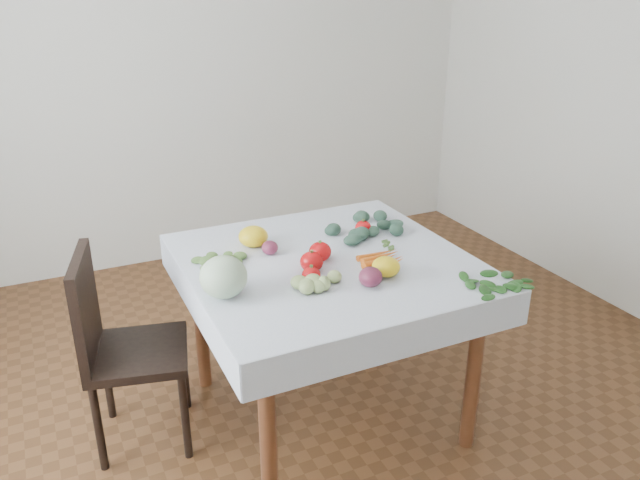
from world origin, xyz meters
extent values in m
plane|color=brown|center=(0.00, 0.00, 0.00)|extent=(4.00, 4.00, 0.00)
cube|color=silver|center=(0.00, 2.00, 1.35)|extent=(4.00, 0.04, 2.70)
cube|color=brown|center=(0.00, 0.00, 0.73)|extent=(1.00, 1.00, 0.04)
cylinder|color=brown|center=(-0.44, -0.44, 0.35)|extent=(0.06, 0.06, 0.71)
cylinder|color=brown|center=(0.44, -0.44, 0.35)|extent=(0.06, 0.06, 0.71)
cylinder|color=brown|center=(-0.44, 0.44, 0.35)|extent=(0.06, 0.06, 0.71)
cylinder|color=brown|center=(0.44, 0.44, 0.35)|extent=(0.06, 0.06, 0.71)
cube|color=white|center=(0.00, 0.00, 0.75)|extent=(1.12, 1.12, 0.01)
cube|color=black|center=(-0.76, 0.18, 0.41)|extent=(0.46, 0.46, 0.04)
cube|color=black|center=(-0.93, 0.22, 0.64)|extent=(0.12, 0.38, 0.42)
cylinder|color=black|center=(-0.96, 0.06, 0.20)|extent=(0.03, 0.03, 0.40)
cylinder|color=black|center=(-0.64, -0.02, 0.20)|extent=(0.03, 0.03, 0.40)
cylinder|color=black|center=(-0.88, 0.38, 0.20)|extent=(0.03, 0.03, 0.40)
cylinder|color=black|center=(-0.56, 0.31, 0.20)|extent=(0.03, 0.03, 0.40)
ellipsoid|color=#B6CBAA|center=(-0.47, -0.13, 0.83)|extent=(0.21, 0.21, 0.15)
ellipsoid|color=red|center=(-0.03, 0.01, 0.80)|extent=(0.12, 0.12, 0.08)
ellipsoid|color=red|center=(-0.10, -0.07, 0.80)|extent=(0.10, 0.10, 0.08)
ellipsoid|color=red|center=(-0.14, -0.16, 0.79)|extent=(0.08, 0.08, 0.06)
ellipsoid|color=red|center=(0.26, 0.18, 0.79)|extent=(0.09, 0.09, 0.06)
ellipsoid|color=yellow|center=(-0.22, 0.26, 0.80)|extent=(0.17, 0.17, 0.09)
ellipsoid|color=yellow|center=(0.14, -0.23, 0.79)|extent=(0.12, 0.12, 0.08)
ellipsoid|color=#551833|center=(-0.19, 0.15, 0.79)|extent=(0.09, 0.09, 0.06)
ellipsoid|color=#551833|center=(0.04, -0.28, 0.79)|extent=(0.10, 0.10, 0.08)
ellipsoid|color=#A8C471|center=(-0.12, -0.20, 0.78)|extent=(0.05, 0.05, 0.05)
ellipsoid|color=#A8C471|center=(-0.14, -0.18, 0.78)|extent=(0.05, 0.05, 0.05)
ellipsoid|color=#A8C471|center=(-0.14, -0.22, 0.78)|extent=(0.05, 0.05, 0.05)
ellipsoid|color=#A8C471|center=(-0.09, -0.18, 0.78)|extent=(0.05, 0.05, 0.05)
ellipsoid|color=#A8C471|center=(-0.19, -0.18, 0.78)|extent=(0.05, 0.05, 0.05)
ellipsoid|color=#A8C471|center=(-0.09, -0.24, 0.78)|extent=(0.05, 0.05, 0.05)
cone|color=orange|center=(0.19, -0.06, 0.77)|extent=(0.19, 0.04, 0.03)
cone|color=orange|center=(0.19, -0.09, 0.77)|extent=(0.20, 0.06, 0.03)
cone|color=orange|center=(0.19, -0.12, 0.77)|extent=(0.19, 0.08, 0.03)
cone|color=orange|center=(0.19, -0.15, 0.77)|extent=(0.19, 0.09, 0.03)
cone|color=orange|center=(0.19, -0.18, 0.77)|extent=(0.19, 0.11, 0.03)
ellipsoid|color=#32513F|center=(0.30, 0.20, 0.78)|extent=(0.07, 0.07, 0.04)
ellipsoid|color=#32513F|center=(0.25, 0.22, 0.78)|extent=(0.07, 0.07, 0.04)
ellipsoid|color=#32513F|center=(0.29, 0.16, 0.78)|extent=(0.07, 0.07, 0.04)
ellipsoid|color=#32513F|center=(0.31, 0.24, 0.78)|extent=(0.07, 0.07, 0.04)
ellipsoid|color=#32513F|center=(0.21, 0.18, 0.78)|extent=(0.07, 0.07, 0.04)
ellipsoid|color=#32513F|center=(0.36, 0.17, 0.78)|extent=(0.07, 0.07, 0.04)
ellipsoid|color=#32513F|center=(0.24, 0.27, 0.78)|extent=(0.07, 0.07, 0.04)
ellipsoid|color=#32513F|center=(0.24, 0.12, 0.78)|extent=(0.07, 0.07, 0.04)
ellipsoid|color=#32513F|center=(0.39, 0.25, 0.78)|extent=(0.07, 0.07, 0.04)
ellipsoid|color=#32513F|center=(0.15, 0.23, 0.78)|extent=(0.07, 0.07, 0.04)
ellipsoid|color=#32513F|center=(0.36, 0.10, 0.78)|extent=(0.07, 0.07, 0.04)
ellipsoid|color=#32513F|center=(0.31, 0.33, 0.78)|extent=(0.07, 0.07, 0.04)
ellipsoid|color=#265A1C|center=(0.49, -0.46, 0.76)|extent=(0.06, 0.04, 0.01)
ellipsoid|color=#265A1C|center=(0.45, -0.45, 0.76)|extent=(0.06, 0.04, 0.01)
ellipsoid|color=#265A1C|center=(0.48, -0.49, 0.76)|extent=(0.06, 0.04, 0.01)
ellipsoid|color=#265A1C|center=(0.49, -0.43, 0.76)|extent=(0.06, 0.04, 0.01)
ellipsoid|color=#265A1C|center=(0.42, -0.48, 0.76)|extent=(0.06, 0.04, 0.01)
ellipsoid|color=#265A1C|center=(0.52, -0.48, 0.76)|extent=(0.06, 0.04, 0.01)
ellipsoid|color=#265A1C|center=(0.44, -0.41, 0.76)|extent=(0.06, 0.04, 0.01)
ellipsoid|color=#265A1C|center=(0.45, -0.52, 0.76)|extent=(0.06, 0.04, 0.01)
ellipsoid|color=#265A1C|center=(0.54, -0.43, 0.76)|extent=(0.06, 0.04, 0.01)
ellipsoid|color=#265A1C|center=(0.39, -0.45, 0.76)|extent=(0.06, 0.04, 0.01)
ellipsoid|color=#265A1C|center=(0.53, -0.52, 0.76)|extent=(0.06, 0.04, 0.01)
ellipsoid|color=#265A1C|center=(0.48, -0.38, 0.76)|extent=(0.06, 0.04, 0.01)
ellipsoid|color=#265A1C|center=(0.39, -0.52, 0.76)|extent=(0.06, 0.04, 0.01)
ellipsoid|color=#265A1C|center=(0.58, -0.46, 0.76)|extent=(0.06, 0.04, 0.01)
ellipsoid|color=#265A1C|center=(0.38, -0.39, 0.76)|extent=(0.06, 0.04, 0.01)
ellipsoid|color=#265A1C|center=(0.48, -0.57, 0.76)|extent=(0.06, 0.04, 0.01)
ellipsoid|color=#5D873D|center=(-0.37, 0.14, 0.77)|extent=(0.05, 0.05, 0.02)
ellipsoid|color=#5D873D|center=(-0.41, 0.15, 0.77)|extent=(0.05, 0.05, 0.02)
ellipsoid|color=#5D873D|center=(-0.39, 0.12, 0.77)|extent=(0.05, 0.05, 0.02)
ellipsoid|color=#5D873D|center=(-0.37, 0.16, 0.77)|extent=(0.05, 0.05, 0.02)
ellipsoid|color=#5D873D|center=(-0.43, 0.13, 0.77)|extent=(0.05, 0.05, 0.02)
ellipsoid|color=#5D873D|center=(-0.35, 0.12, 0.77)|extent=(0.05, 0.05, 0.02)
ellipsoid|color=#5D873D|center=(-0.40, 0.19, 0.77)|extent=(0.05, 0.05, 0.02)
ellipsoid|color=#5D873D|center=(-0.42, 0.09, 0.77)|extent=(0.05, 0.05, 0.02)
ellipsoid|color=#5D873D|center=(-0.32, 0.16, 0.77)|extent=(0.05, 0.05, 0.02)
ellipsoid|color=#5D873D|center=(-0.46, 0.16, 0.77)|extent=(0.05, 0.05, 0.02)
ellipsoid|color=#5D873D|center=(-0.35, 0.08, 0.77)|extent=(0.05, 0.05, 0.02)
ellipsoid|color=#5D873D|center=(-0.36, 0.21, 0.77)|extent=(0.05, 0.05, 0.02)
ellipsoid|color=#5D873D|center=(-0.47, 0.10, 0.77)|extent=(0.05, 0.05, 0.02)
ellipsoid|color=#5D873D|center=(-0.28, 0.12, 0.77)|extent=(0.05, 0.05, 0.02)
camera|label=1|loc=(-1.01, -2.08, 1.81)|focal=35.00mm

